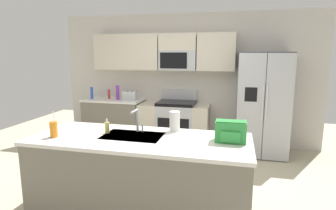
{
  "coord_description": "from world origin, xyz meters",
  "views": [
    {
      "loc": [
        0.98,
        -3.49,
        1.83
      ],
      "look_at": [
        -0.01,
        0.6,
        1.05
      ],
      "focal_mm": 30.1,
      "sensor_mm": 36.0,
      "label": 1
    }
  ],
  "objects": [
    {
      "name": "bottle_purple",
      "position": [
        -1.34,
        1.75,
        1.04
      ],
      "size": [
        0.07,
        0.07,
        0.28
      ],
      "primitive_type": "cylinder",
      "color": "purple",
      "rests_on": "back_counter"
    },
    {
      "name": "back_counter",
      "position": [
        -1.46,
        1.8,
        0.45
      ],
      "size": [
        1.21,
        0.63,
        0.9
      ],
      "color": "slate",
      "rests_on": "ground"
    },
    {
      "name": "pepper_mill",
      "position": [
        -1.56,
        1.8,
        1.0
      ],
      "size": [
        0.05,
        0.05,
        0.2
      ],
      "primitive_type": "cylinder",
      "color": "#B2332D",
      "rests_on": "back_counter"
    },
    {
      "name": "range_oven",
      "position": [
        -0.17,
        1.8,
        0.44
      ],
      "size": [
        1.36,
        0.61,
        1.1
      ],
      "color": "#B7BABF",
      "rests_on": "ground"
    },
    {
      "name": "bottle_blue",
      "position": [
        -1.92,
        1.74,
        1.02
      ],
      "size": [
        0.06,
        0.06,
        0.24
      ],
      "primitive_type": "cylinder",
      "color": "blue",
      "rests_on": "back_counter"
    },
    {
      "name": "island_counter",
      "position": [
        -0.04,
        -0.63,
        0.45
      ],
      "size": [
        2.45,
        0.97,
        0.9
      ],
      "color": "slate",
      "rests_on": "ground"
    },
    {
      "name": "soap_dispenser",
      "position": [
        -0.47,
        -0.55,
        0.97
      ],
      "size": [
        0.06,
        0.06,
        0.17
      ],
      "color": "#D8CC66",
      "rests_on": "island_counter"
    },
    {
      "name": "paper_towel_roll",
      "position": [
        0.28,
        -0.27,
        1.02
      ],
      "size": [
        0.12,
        0.12,
        0.24
      ],
      "primitive_type": "cylinder",
      "color": "white",
      "rests_on": "island_counter"
    },
    {
      "name": "kitchen_wall_unit",
      "position": [
        -0.14,
        2.08,
        1.47
      ],
      "size": [
        5.2,
        0.43,
        2.6
      ],
      "color": "beige",
      "rests_on": "ground"
    },
    {
      "name": "toaster",
      "position": [
        -1.08,
        1.75,
        0.99
      ],
      "size": [
        0.28,
        0.16,
        0.18
      ],
      "color": "#B7BABF",
      "rests_on": "back_counter"
    },
    {
      "name": "refrigerator",
      "position": [
        1.46,
        1.73,
        0.93
      ],
      "size": [
        0.9,
        0.76,
        1.85
      ],
      "color": "#4C4F54",
      "rests_on": "ground"
    },
    {
      "name": "ground_plane",
      "position": [
        0.0,
        0.0,
        0.0
      ],
      "size": [
        9.0,
        9.0,
        0.0
      ],
      "primitive_type": "plane",
      "color": "beige",
      "rests_on": "ground"
    },
    {
      "name": "sink_faucet",
      "position": [
        -0.14,
        -0.44,
        1.07
      ],
      "size": [
        0.09,
        0.21,
        0.28
      ],
      "color": "#B7BABF",
      "rests_on": "island_counter"
    },
    {
      "name": "backpack",
      "position": [
        0.95,
        -0.54,
        1.02
      ],
      "size": [
        0.32,
        0.22,
        0.23
      ],
      "color": "green",
      "rests_on": "island_counter"
    },
    {
      "name": "drink_cup_orange",
      "position": [
        -0.98,
        -0.84,
        0.99
      ],
      "size": [
        0.08,
        0.08,
        0.3
      ],
      "color": "orange",
      "rests_on": "island_counter"
    }
  ]
}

